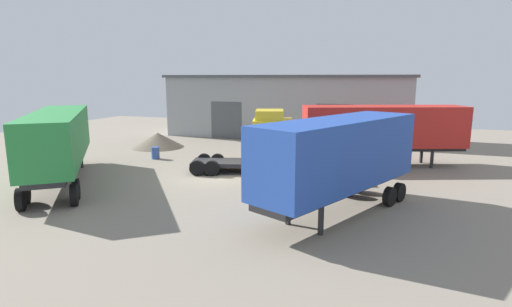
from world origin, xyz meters
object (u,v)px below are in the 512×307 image
container_trailer_teal (58,138)px  container_trailer_black (382,128)px  tractor_unit_yellow (265,143)px  gravel_pile (158,140)px  container_trailer_white (339,155)px  oil_drum (155,153)px

container_trailer_teal → container_trailer_black: container_trailer_black is taller
tractor_unit_yellow → gravel_pile: tractor_unit_yellow is taller
container_trailer_white → gravel_pile: (-16.83, 12.17, -2.02)m
container_trailer_white → oil_drum: size_ratio=10.59×
container_trailer_black → container_trailer_white: 11.02m
container_trailer_black → gravel_pile: bearing=155.6°
container_trailer_black → container_trailer_white: size_ratio=1.16×
container_trailer_white → oil_drum: container_trailer_white is taller
gravel_pile → tractor_unit_yellow: bearing=-26.3°
tractor_unit_yellow → container_trailer_black: container_trailer_black is taller
gravel_pile → oil_drum: gravel_pile is taller
container_trailer_white → oil_drum: (-14.29, 7.88, -2.21)m
container_trailer_black → oil_drum: container_trailer_black is taller
tractor_unit_yellow → gravel_pile: bearing=137.9°
container_trailer_teal → gravel_pile: container_trailer_teal is taller
tractor_unit_yellow → container_trailer_teal: container_trailer_teal is taller
container_trailer_teal → gravel_pile: 11.97m
container_trailer_teal → gravel_pile: bearing=-32.5°
tractor_unit_yellow → gravel_pile: (-11.44, 5.66, -1.22)m
gravel_pile → oil_drum: 4.99m
container_trailer_white → tractor_unit_yellow: bearing=-115.5°
tractor_unit_yellow → oil_drum: bearing=155.5°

